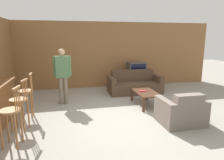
# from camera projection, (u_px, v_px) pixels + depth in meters

# --- Properties ---
(ground_plane) EXTENTS (24.00, 24.00, 0.00)m
(ground_plane) POSITION_uv_depth(u_px,v_px,m) (125.00, 121.00, 4.84)
(ground_plane) COLOR gray
(wall_back) EXTENTS (9.40, 0.08, 2.60)m
(wall_back) POSITION_uv_depth(u_px,v_px,m) (101.00, 55.00, 8.02)
(wall_back) COLOR olive
(wall_back) RESTS_ON ground_plane
(bar_chair_near) EXTENTS (0.42, 0.42, 1.12)m
(bar_chair_near) POSITION_uv_depth(u_px,v_px,m) (11.00, 116.00, 3.59)
(bar_chair_near) COLOR #996638
(bar_chair_near) RESTS_ON ground_plane
(bar_chair_mid) EXTENTS (0.43, 0.43, 1.12)m
(bar_chair_mid) POSITION_uv_depth(u_px,v_px,m) (20.00, 104.00, 4.23)
(bar_chair_mid) COLOR #996638
(bar_chair_mid) RESTS_ON ground_plane
(bar_chair_far) EXTENTS (0.38, 0.38, 1.12)m
(bar_chair_far) POSITION_uv_depth(u_px,v_px,m) (26.00, 95.00, 4.92)
(bar_chair_far) COLOR #996638
(bar_chair_far) RESTS_ON ground_plane
(couch_far) EXTENTS (1.91, 0.85, 0.80)m
(couch_far) POSITION_uv_depth(u_px,v_px,m) (134.00, 85.00, 7.32)
(couch_far) COLOR #4C3828
(couch_far) RESTS_ON ground_plane
(armchair_near) EXTENTS (0.97, 0.81, 0.78)m
(armchair_near) POSITION_uv_depth(u_px,v_px,m) (181.00, 112.00, 4.61)
(armchair_near) COLOR #70665B
(armchair_near) RESTS_ON ground_plane
(coffee_table) EXTENTS (0.59, 1.08, 0.42)m
(coffee_table) POSITION_uv_depth(u_px,v_px,m) (146.00, 94.00, 5.89)
(coffee_table) COLOR #472D1E
(coffee_table) RESTS_ON ground_plane
(tv_unit) EXTENTS (1.23, 0.56, 0.57)m
(tv_unit) POSITION_uv_depth(u_px,v_px,m) (136.00, 80.00, 8.14)
(tv_unit) COLOR #2D2319
(tv_unit) RESTS_ON ground_plane
(tv) EXTENTS (0.67, 0.52, 0.44)m
(tv) POSITION_uv_depth(u_px,v_px,m) (136.00, 68.00, 8.04)
(tv) COLOR #4C4C4C
(tv) RESTS_ON tv_unit
(book_on_table) EXTENTS (0.22, 0.15, 0.02)m
(book_on_table) POSITION_uv_depth(u_px,v_px,m) (142.00, 91.00, 5.92)
(book_on_table) COLOR maroon
(book_on_table) RESTS_ON coffee_table
(person_by_window) EXTENTS (0.51, 0.19, 1.66)m
(person_by_window) POSITION_uv_depth(u_px,v_px,m) (63.00, 73.00, 5.89)
(person_by_window) COLOR #756B5B
(person_by_window) RESTS_ON ground_plane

